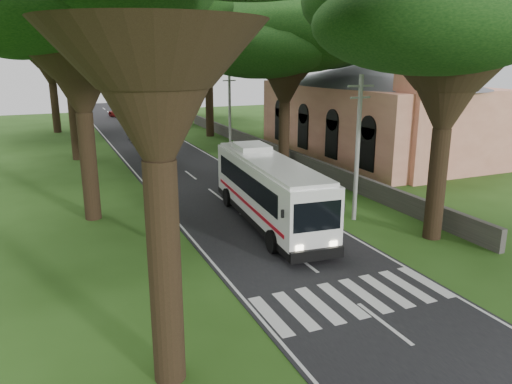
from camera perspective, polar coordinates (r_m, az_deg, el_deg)
The scene contains 18 objects.
ground at distance 21.27m, azimuth 7.79°, elevation -9.71°, with size 140.00×140.00×0.00m, color #284D16.
road at distance 43.56m, azimuth -9.30°, elevation 3.30°, with size 8.00×120.00×0.04m, color black.
crosswalk at distance 19.77m, azimuth 10.82°, elevation -11.89°, with size 8.00×3.00×0.01m, color silver.
property_wall at distance 45.49m, azimuth 2.07°, elevation 4.76°, with size 0.35×50.00×1.20m, color #383533.
church at distance 47.34m, azimuth 13.34°, elevation 10.05°, with size 14.00×24.00×11.60m.
pole_near at distance 27.74m, azimuth 11.54°, elevation 5.13°, with size 1.60×0.24×8.00m.
pole_mid at distance 45.45m, azimuth -3.02°, elevation 9.30°, with size 1.60×0.24×8.00m.
pole_far at distance 64.51m, azimuth -9.32°, elevation 10.91°, with size 1.60×0.24×8.00m.
tree_l_midb at distance 46.61m, azimuth -21.09°, elevation 18.69°, with size 16.05×16.05×15.95m.
tree_l_far at distance 64.48m, azimuth -22.76°, elevation 16.51°, with size 13.98×13.98×14.63m.
tree_r_near at distance 25.59m, azimuth 21.74°, elevation 19.33°, with size 13.84×13.84×14.26m.
tree_r_mida at distance 40.71m, azimuth 3.40°, elevation 17.65°, with size 15.20×15.20×13.91m.
tree_r_midb at distance 57.29m, azimuth -5.56°, elevation 18.63°, with size 14.83×14.83×15.57m.
tree_r_far at distance 74.84m, azimuth -9.24°, elevation 17.74°, with size 15.70×15.70×15.74m.
coach_bus at distance 27.08m, azimuth 1.44°, elevation 0.34°, with size 3.64×12.41×3.61m.
distant_car_a at distance 56.11m, azimuth -13.50°, elevation 6.50°, with size 1.65×4.10×1.40m, color #98989D.
distant_car_c at distance 77.86m, azimuth -15.22°, elevation 8.79°, with size 2.04×5.03×1.46m, color maroon.
pedestrian at distance 25.30m, azimuth -11.54°, elevation -3.73°, with size 0.60×0.39×1.64m, color black.
Camera 1 is at (-10.14, -16.41, 8.96)m, focal length 35.00 mm.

